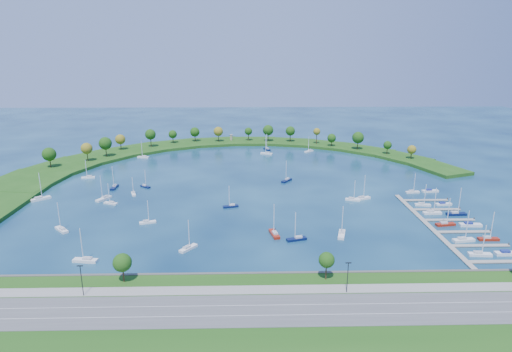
{
  "coord_description": "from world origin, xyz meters",
  "views": [
    {
      "loc": [
        -0.5,
        -230.94,
        72.77
      ],
      "look_at": [
        5.0,
        5.0,
        4.0
      ],
      "focal_mm": 30.2,
      "sensor_mm": 36.0,
      "label": 1
    }
  ],
  "objects_px": {
    "docked_boat_8": "(423,204)",
    "docked_boat_6": "(432,212)",
    "moored_boat_8": "(62,229)",
    "moored_boat_21": "(111,202)",
    "docked_boat_1": "(507,253)",
    "docked_boat_3": "(488,238)",
    "moored_boat_11": "(147,221)",
    "moored_boat_12": "(114,187)",
    "moored_boat_0": "(133,193)",
    "moored_boat_17": "(145,186)",
    "moored_boat_6": "(362,198)",
    "moored_boat_19": "(297,238)",
    "harbor_tower": "(231,137)",
    "moored_boat_3": "(267,153)",
    "docked_boat_2": "(463,239)",
    "moored_boat_1": "(274,233)",
    "moored_boat_5": "(309,151)",
    "moored_boat_14": "(188,247)",
    "moored_boat_13": "(143,157)",
    "docked_boat_9": "(443,204)",
    "moored_boat_9": "(342,233)",
    "dock_system": "(446,226)",
    "moored_boat_18": "(267,149)",
    "moored_boat_2": "(88,177)",
    "moored_boat_10": "(104,198)",
    "moored_boat_4": "(353,199)",
    "docked_boat_10": "(412,191)",
    "moored_boat_7": "(40,198)",
    "moored_boat_20": "(287,180)",
    "docked_boat_7": "(456,213)",
    "moored_boat_15": "(86,259)",
    "docked_boat_0": "(480,253)",
    "moored_boat_16": "(231,206)",
    "docked_boat_11": "(430,191)"
  },
  "relations": [
    {
      "from": "docked_boat_8",
      "to": "docked_boat_6",
      "type": "bearing_deg",
      "value": -80.86
    },
    {
      "from": "moored_boat_8",
      "to": "moored_boat_21",
      "type": "distance_m",
      "value": 34.46
    },
    {
      "from": "docked_boat_1",
      "to": "docked_boat_8",
      "type": "relative_size",
      "value": 0.84
    },
    {
      "from": "moored_boat_21",
      "to": "docked_boat_3",
      "type": "relative_size",
      "value": 0.88
    },
    {
      "from": "moored_boat_11",
      "to": "moored_boat_12",
      "type": "height_order",
      "value": "moored_boat_12"
    },
    {
      "from": "moored_boat_0",
      "to": "moored_boat_17",
      "type": "height_order",
      "value": "moored_boat_17"
    },
    {
      "from": "moored_boat_12",
      "to": "docked_boat_6",
      "type": "distance_m",
      "value": 164.35
    },
    {
      "from": "moored_boat_6",
      "to": "moored_boat_21",
      "type": "xyz_separation_m",
      "value": [
        -126.06,
        -4.02,
        -0.06
      ]
    },
    {
      "from": "moored_boat_19",
      "to": "moored_boat_17",
      "type": "bearing_deg",
      "value": -59.08
    },
    {
      "from": "harbor_tower",
      "to": "moored_boat_3",
      "type": "distance_m",
      "value": 50.7
    },
    {
      "from": "moored_boat_3",
      "to": "docked_boat_2",
      "type": "height_order",
      "value": "moored_boat_3"
    },
    {
      "from": "moored_boat_1",
      "to": "moored_boat_5",
      "type": "relative_size",
      "value": 1.1
    },
    {
      "from": "moored_boat_6",
      "to": "moored_boat_19",
      "type": "xyz_separation_m",
      "value": [
        -39.07,
        -48.25,
        -0.02
      ]
    },
    {
      "from": "docked_boat_6",
      "to": "moored_boat_14",
      "type": "bearing_deg",
      "value": -165.33
    },
    {
      "from": "harbor_tower",
      "to": "docked_boat_1",
      "type": "height_order",
      "value": "harbor_tower"
    },
    {
      "from": "moored_boat_13",
      "to": "docked_boat_9",
      "type": "relative_size",
      "value": 1.48
    },
    {
      "from": "moored_boat_1",
      "to": "moored_boat_11",
      "type": "xyz_separation_m",
      "value": [
        -54.86,
        14.06,
        -0.08
      ]
    },
    {
      "from": "moored_boat_9",
      "to": "moored_boat_17",
      "type": "distance_m",
      "value": 116.37
    },
    {
      "from": "dock_system",
      "to": "moored_boat_18",
      "type": "bearing_deg",
      "value": 114.86
    },
    {
      "from": "harbor_tower",
      "to": "moored_boat_5",
      "type": "relative_size",
      "value": 0.38
    },
    {
      "from": "moored_boat_2",
      "to": "docked_boat_3",
      "type": "bearing_deg",
      "value": 143.38
    },
    {
      "from": "docked_boat_1",
      "to": "moored_boat_14",
      "type": "bearing_deg",
      "value": 176.95
    },
    {
      "from": "moored_boat_13",
      "to": "docked_boat_9",
      "type": "height_order",
      "value": "moored_boat_13"
    },
    {
      "from": "moored_boat_10",
      "to": "docked_boat_9",
      "type": "relative_size",
      "value": 1.59
    },
    {
      "from": "moored_boat_4",
      "to": "moored_boat_13",
      "type": "height_order",
      "value": "moored_boat_13"
    },
    {
      "from": "docked_boat_10",
      "to": "moored_boat_7",
      "type": "bearing_deg",
      "value": 175.31
    },
    {
      "from": "moored_boat_12",
      "to": "moored_boat_4",
      "type": "bearing_deg",
      "value": 80.68
    },
    {
      "from": "moored_boat_4",
      "to": "moored_boat_13",
      "type": "relative_size",
      "value": 0.87
    },
    {
      "from": "moored_boat_5",
      "to": "moored_boat_20",
      "type": "xyz_separation_m",
      "value": [
        -23.65,
        -74.86,
        0.01
      ]
    },
    {
      "from": "docked_boat_10",
      "to": "moored_boat_0",
      "type": "bearing_deg",
      "value": 173.02
    },
    {
      "from": "moored_boat_9",
      "to": "docked_boat_10",
      "type": "height_order",
      "value": "moored_boat_9"
    },
    {
      "from": "moored_boat_11",
      "to": "moored_boat_21",
      "type": "relative_size",
      "value": 1.0
    },
    {
      "from": "harbor_tower",
      "to": "moored_boat_14",
      "type": "relative_size",
      "value": 0.39
    },
    {
      "from": "moored_boat_11",
      "to": "moored_boat_18",
      "type": "relative_size",
      "value": 0.86
    },
    {
      "from": "moored_boat_4",
      "to": "moored_boat_21",
      "type": "height_order",
      "value": "moored_boat_4"
    },
    {
      "from": "moored_boat_1",
      "to": "docked_boat_10",
      "type": "xyz_separation_m",
      "value": [
        77.12,
        53.09,
        -0.08
      ]
    },
    {
      "from": "moored_boat_20",
      "to": "docked_boat_1",
      "type": "height_order",
      "value": "moored_boat_20"
    },
    {
      "from": "moored_boat_11",
      "to": "docked_boat_3",
      "type": "height_order",
      "value": "docked_boat_3"
    },
    {
      "from": "docked_boat_8",
      "to": "docked_boat_7",
      "type": "bearing_deg",
      "value": -41.36
    },
    {
      "from": "moored_boat_15",
      "to": "moored_boat_1",
      "type": "bearing_deg",
      "value": -154.43
    },
    {
      "from": "moored_boat_5",
      "to": "docked_boat_0",
      "type": "distance_m",
      "value": 175.01
    },
    {
      "from": "docked_boat_0",
      "to": "docked_boat_2",
      "type": "distance_m",
      "value": 12.41
    },
    {
      "from": "moored_boat_6",
      "to": "moored_boat_15",
      "type": "relative_size",
      "value": 0.98
    },
    {
      "from": "docked_boat_6",
      "to": "moored_boat_11",
      "type": "bearing_deg",
      "value": -179.45
    },
    {
      "from": "moored_boat_9",
      "to": "docked_boat_9",
      "type": "height_order",
      "value": "moored_boat_9"
    },
    {
      "from": "moored_boat_8",
      "to": "moored_boat_17",
      "type": "bearing_deg",
      "value": -64.64
    },
    {
      "from": "moored_boat_16",
      "to": "moored_boat_17",
      "type": "height_order",
      "value": "moored_boat_16"
    },
    {
      "from": "docked_boat_1",
      "to": "docked_boat_7",
      "type": "relative_size",
      "value": 0.69
    },
    {
      "from": "moored_boat_7",
      "to": "docked_boat_3",
      "type": "bearing_deg",
      "value": -56.22
    },
    {
      "from": "moored_boat_15",
      "to": "docked_boat_11",
      "type": "bearing_deg",
      "value": -145.8
    }
  ]
}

